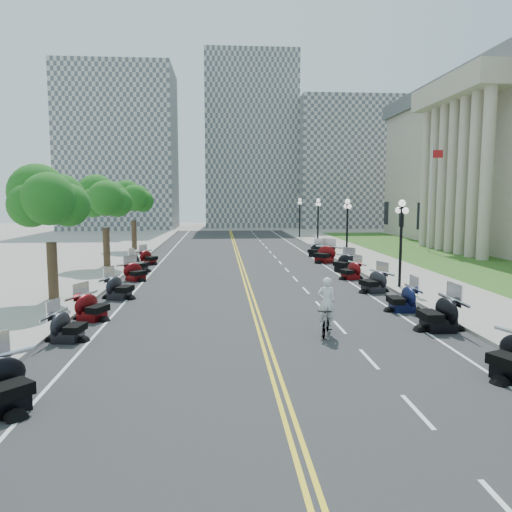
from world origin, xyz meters
name	(u,v)px	position (x,y,z in m)	size (l,w,h in m)	color
ground	(254,307)	(0.00, 0.00, 0.00)	(160.00, 160.00, 0.00)	gray
road	(244,275)	(0.00, 10.00, 0.00)	(16.00, 90.00, 0.01)	#333335
centerline_yellow_a	(242,275)	(-0.12, 10.00, 0.01)	(0.12, 90.00, 0.00)	yellow
centerline_yellow_b	(246,275)	(0.12, 10.00, 0.01)	(0.12, 90.00, 0.00)	yellow
edge_line_north	(337,274)	(6.40, 10.00, 0.01)	(0.12, 90.00, 0.00)	white
edge_line_south	(149,276)	(-6.40, 10.00, 0.01)	(0.12, 90.00, 0.00)	white
lane_dash_3	(417,411)	(3.20, -12.00, 0.01)	(0.12, 2.00, 0.00)	white
lane_dash_4	(369,359)	(3.20, -8.00, 0.01)	(0.12, 2.00, 0.00)	white
lane_dash_5	(340,327)	(3.20, -4.00, 0.01)	(0.12, 2.00, 0.00)	white
lane_dash_6	(320,306)	(3.20, 0.00, 0.01)	(0.12, 2.00, 0.00)	white
lane_dash_7	(306,290)	(3.20, 4.00, 0.01)	(0.12, 2.00, 0.00)	white
lane_dash_8	(295,279)	(3.20, 8.00, 0.01)	(0.12, 2.00, 0.00)	white
lane_dash_9	(287,270)	(3.20, 12.00, 0.01)	(0.12, 2.00, 0.00)	white
lane_dash_10	(280,263)	(3.20, 16.00, 0.01)	(0.12, 2.00, 0.00)	white
lane_dash_11	(275,257)	(3.20, 20.00, 0.01)	(0.12, 2.00, 0.00)	white
lane_dash_12	(270,252)	(3.20, 24.00, 0.01)	(0.12, 2.00, 0.00)	white
lane_dash_13	(266,248)	(3.20, 28.00, 0.01)	(0.12, 2.00, 0.00)	white
lane_dash_14	(263,244)	(3.20, 32.00, 0.01)	(0.12, 2.00, 0.00)	white
lane_dash_15	(260,241)	(3.20, 36.00, 0.01)	(0.12, 2.00, 0.00)	white
lane_dash_16	(258,238)	(3.20, 40.00, 0.01)	(0.12, 2.00, 0.00)	white
lane_dash_17	(255,236)	(3.20, 44.00, 0.01)	(0.12, 2.00, 0.00)	white
lane_dash_18	(253,234)	(3.20, 48.00, 0.01)	(0.12, 2.00, 0.00)	white
lane_dash_19	(252,232)	(3.20, 52.00, 0.01)	(0.12, 2.00, 0.00)	white
sidewalk_north	(395,272)	(10.50, 10.00, 0.07)	(5.00, 90.00, 0.15)	#9E9991
sidewalk_south	(86,275)	(-10.50, 10.00, 0.07)	(5.00, 90.00, 0.15)	#9E9991
lawn	(442,258)	(17.50, 18.00, 0.05)	(9.00, 60.00, 0.10)	#356023
distant_block_a	(120,150)	(-18.00, 62.00, 13.00)	(18.00, 14.00, 26.00)	gray
distant_block_b	(250,143)	(4.00, 68.00, 15.00)	(16.00, 12.00, 30.00)	gray
distant_block_c	(352,164)	(22.00, 65.00, 11.00)	(20.00, 14.00, 22.00)	gray
street_lamp_2	(401,244)	(8.60, 4.00, 2.60)	(0.50, 1.20, 4.90)	black
street_lamp_3	(347,230)	(8.60, 16.00, 2.60)	(0.50, 1.20, 4.90)	black
street_lamp_4	(318,223)	(8.60, 28.00, 2.60)	(0.50, 1.20, 4.90)	black
street_lamp_5	(300,218)	(8.60, 40.00, 2.60)	(0.50, 1.20, 4.90)	black
flagpole	(431,200)	(18.00, 22.00, 5.00)	(1.10, 0.20, 10.00)	silver
tree_2	(50,207)	(-10.00, 2.00, 4.75)	(4.80, 4.80, 9.20)	#235619
tree_3	(105,204)	(-10.00, 14.00, 4.75)	(4.80, 4.80, 9.20)	#235619
tree_4	(133,202)	(-10.00, 26.00, 4.75)	(4.80, 4.80, 9.20)	#235619
motorcycle_n_4	(438,312)	(6.95, -4.77, 0.76)	(2.17, 2.17, 1.52)	black
motorcycle_n_5	(402,297)	(6.75, -1.41, 0.67)	(1.90, 1.90, 1.33)	black
motorcycle_n_6	(373,280)	(6.82, 3.18, 0.68)	(1.95, 1.95, 1.37)	black
motorcycle_n_7	(350,270)	(6.72, 7.66, 0.63)	(1.81, 1.81, 1.27)	#590A0C
motorcycle_n_8	(344,262)	(7.16, 11.13, 0.68)	(1.93, 1.93, 1.35)	black
motorcycle_n_9	(324,253)	(6.73, 15.81, 0.77)	(2.21, 2.21, 1.55)	#590A0C
motorcycle_n_10	(316,249)	(6.86, 20.08, 0.63)	(1.80, 1.80, 1.26)	black
motorcycle_s_4	(68,325)	(-7.18, -5.20, 0.62)	(1.78, 1.78, 1.24)	black
motorcycle_s_5	(92,305)	(-7.10, -2.07, 0.65)	(1.85, 1.85, 1.29)	#590A0C
motorcycle_s_6	(119,286)	(-6.83, 2.42, 0.68)	(1.93, 1.93, 1.35)	black
motorcycle_s_7	(136,271)	(-6.93, 8.11, 0.64)	(1.82, 1.82, 1.27)	#590A0C
motorcycle_s_8	(139,262)	(-7.29, 11.80, 0.68)	(1.94, 1.94, 1.36)	black
motorcycle_s_9	(148,257)	(-7.20, 15.74, 0.63)	(1.79, 1.79, 1.26)	#590A0C
bicycle	(326,321)	(2.40, -5.10, 0.54)	(0.51, 1.81, 1.09)	#A51414
cyclist_rider	(327,283)	(2.40, -5.10, 2.04)	(0.69, 0.45, 1.90)	white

